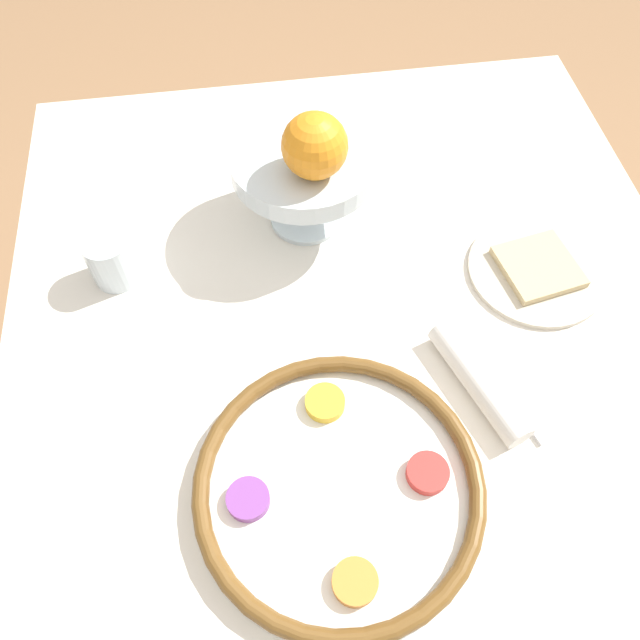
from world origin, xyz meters
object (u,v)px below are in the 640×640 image
at_px(fruit_stand, 304,167).
at_px(orange_fruit, 315,146).
at_px(seder_plate, 339,486).
at_px(napkin_roll, 479,384).
at_px(bread_plate, 537,270).
at_px(cup_near, 111,259).

xyz_separation_m(fruit_stand, orange_fruit, (-0.04, -0.01, 0.07)).
xyz_separation_m(seder_plate, napkin_roll, (0.10, -0.19, 0.00)).
distance_m(bread_plate, cup_near, 0.59).
distance_m(seder_plate, fruit_stand, 0.43).
relative_size(bread_plate, napkin_roll, 1.10).
relative_size(fruit_stand, orange_fruit, 2.40).
bearing_deg(cup_near, bread_plate, -97.97).
distance_m(orange_fruit, napkin_roll, 0.36).
height_order(orange_fruit, bread_plate, orange_fruit).
height_order(fruit_stand, napkin_roll, fruit_stand).
relative_size(bread_plate, cup_near, 2.55).
bearing_deg(seder_plate, cup_near, 36.35).
relative_size(napkin_roll, cup_near, 2.32).
relative_size(seder_plate, napkin_roll, 1.88).
bearing_deg(napkin_roll, seder_plate, 117.60).
bearing_deg(bread_plate, seder_plate, 129.25).
bearing_deg(orange_fruit, napkin_roll, -149.59).
bearing_deg(fruit_stand, cup_near, 103.55).
distance_m(fruit_stand, napkin_roll, 0.37).
height_order(seder_plate, orange_fruit, orange_fruit).
bearing_deg(fruit_stand, napkin_roll, -151.23).
bearing_deg(napkin_roll, cup_near, 61.00).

